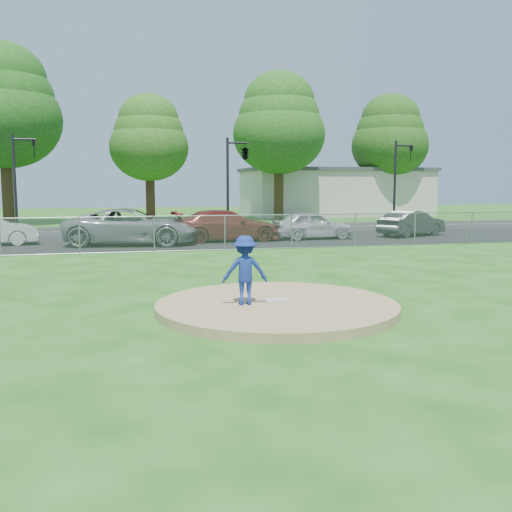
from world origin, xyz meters
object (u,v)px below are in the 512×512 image
at_px(commercial_building, 334,192).
at_px(tree_left, 3,105).
at_px(tree_far_right, 390,136).
at_px(pitcher, 245,270).
at_px(traffic_signal_left, 19,175).
at_px(parked_car_charcoal, 412,223).
at_px(parked_car_gray, 132,227).
at_px(traffic_signal_right, 398,176).
at_px(tree_center, 149,138).
at_px(parked_car_pearl, 312,225).
at_px(tree_right, 279,123).
at_px(traffic_signal_center, 243,155).
at_px(traffic_cone, 82,236).
at_px(parked_car_darkred, 227,226).

relative_size(commercial_building, tree_left, 1.31).
xyz_separation_m(commercial_building, tree_far_right, (4.00, -3.00, 4.90)).
bearing_deg(commercial_building, pitcher, -113.74).
distance_m(traffic_signal_left, parked_car_charcoal, 21.88).
xyz_separation_m(pitcher, parked_car_gray, (-2.12, 15.24, -0.10)).
bearing_deg(parked_car_gray, parked_car_charcoal, -75.80).
xyz_separation_m(traffic_signal_right, parked_car_charcoal, (-2.04, -5.66, -2.66)).
height_order(tree_left, traffic_signal_left, tree_left).
bearing_deg(parked_car_gray, tree_center, 4.20).
distance_m(commercial_building, pitcher, 41.58).
bearing_deg(commercial_building, parked_car_pearl, -113.68).
xyz_separation_m(tree_right, tree_far_right, (11.00, 3.00, -0.59)).
xyz_separation_m(traffic_signal_left, parked_car_pearl, (15.08, -6.07, -2.64)).
height_order(tree_left, tree_far_right, tree_left).
distance_m(tree_left, pitcher, 33.50).
distance_m(commercial_building, tree_center, 17.99).
distance_m(traffic_signal_center, traffic_cone, 11.83).
relative_size(parked_car_gray, parked_car_pearl, 1.46).
height_order(tree_right, traffic_cone, tree_right).
height_order(traffic_signal_center, traffic_cone, traffic_signal_center).
bearing_deg(commercial_building, traffic_signal_left, -147.13).
relative_size(traffic_signal_center, parked_car_gray, 0.92).
height_order(commercial_building, traffic_signal_right, traffic_signal_right).
height_order(traffic_signal_right, traffic_cone, traffic_signal_right).
bearing_deg(tree_right, commercial_building, 40.60).
bearing_deg(traffic_cone, pitcher, -74.42).
xyz_separation_m(commercial_building, parked_car_charcoal, (-3.80, -21.66, -1.46)).
bearing_deg(parked_car_gray, parked_car_darkred, -71.66).
height_order(tree_right, traffic_signal_right, tree_right).
bearing_deg(tree_right, tree_far_right, 15.26).
distance_m(tree_left, tree_far_right, 31.28).
relative_size(tree_far_right, parked_car_gray, 1.76).
relative_size(traffic_signal_left, traffic_signal_center, 1.00).
xyz_separation_m(traffic_signal_center, traffic_signal_right, (10.27, 0.00, -1.25)).
xyz_separation_m(parked_car_gray, parked_car_darkred, (4.65, 0.69, -0.07)).
bearing_deg(traffic_signal_left, parked_car_darkred, -30.09).
bearing_deg(traffic_signal_left, tree_center, 57.10).
height_order(tree_right, parked_car_pearl, tree_right).
bearing_deg(parked_car_darkred, traffic_cone, 89.34).
distance_m(parked_car_gray, parked_car_charcoal, 15.10).
relative_size(commercial_building, tree_far_right, 1.53).
xyz_separation_m(tree_far_right, traffic_signal_right, (-5.76, -13.00, -3.70)).
relative_size(traffic_signal_center, traffic_cone, 7.15).
bearing_deg(tree_far_right, pitcher, -120.61).
xyz_separation_m(tree_left, parked_car_pearl, (17.32, -15.07, -7.52)).
relative_size(commercial_building, parked_car_gray, 2.68).
bearing_deg(traffic_signal_center, commercial_building, 53.06).
height_order(commercial_building, traffic_cone, commercial_building).
height_order(tree_center, traffic_signal_left, tree_center).
height_order(commercial_building, parked_car_pearl, commercial_building).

